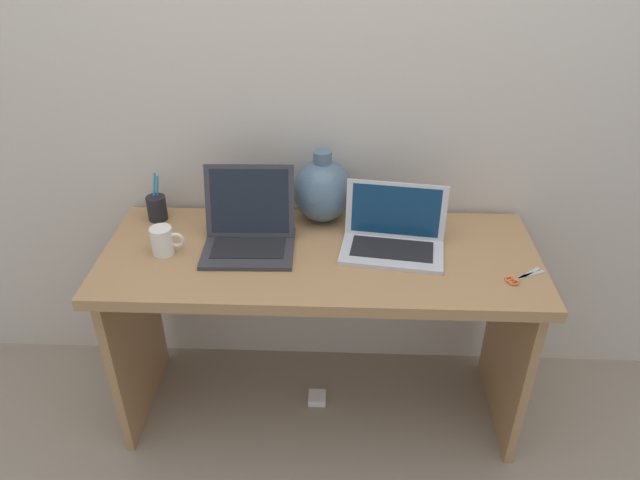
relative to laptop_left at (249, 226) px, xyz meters
name	(u,v)px	position (x,y,z in m)	size (l,w,h in m)	color
ground_plane	(320,405)	(0.24, -0.05, -0.81)	(6.00, 6.00, 0.00)	gray
back_wall	(324,88)	(0.24, 0.28, 0.39)	(4.40, 0.04, 2.40)	beige
desk	(320,290)	(0.24, -0.05, -0.23)	(1.47, 0.58, 0.74)	#AD7F51
laptop_left	(249,226)	(0.00, 0.00, 0.00)	(0.31, 0.27, 0.26)	#333338
laptop_right	(394,232)	(0.49, 0.00, -0.01)	(0.37, 0.26, 0.21)	silver
green_vase	(323,190)	(0.24, 0.18, 0.05)	(0.22, 0.22, 0.27)	slate
coffee_mug	(163,241)	(-0.28, -0.08, -0.02)	(0.11, 0.07, 0.10)	white
pen_cup	(157,207)	(-0.36, 0.15, -0.02)	(0.07, 0.07, 0.18)	black
scissors	(519,278)	(0.88, -0.18, -0.07)	(0.14, 0.10, 0.01)	#B7B7BC
power_brick	(317,398)	(0.23, -0.03, -0.79)	(0.07, 0.07, 0.03)	white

